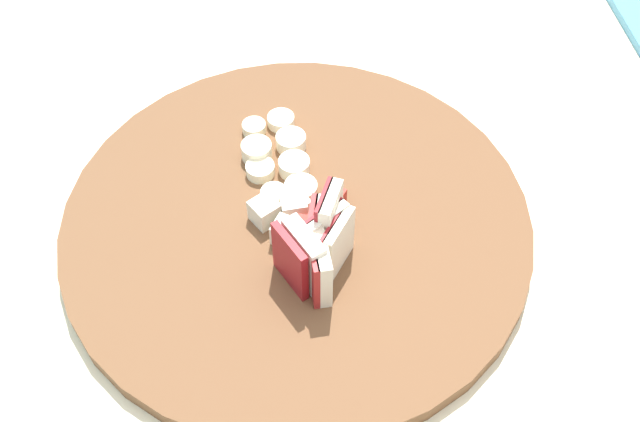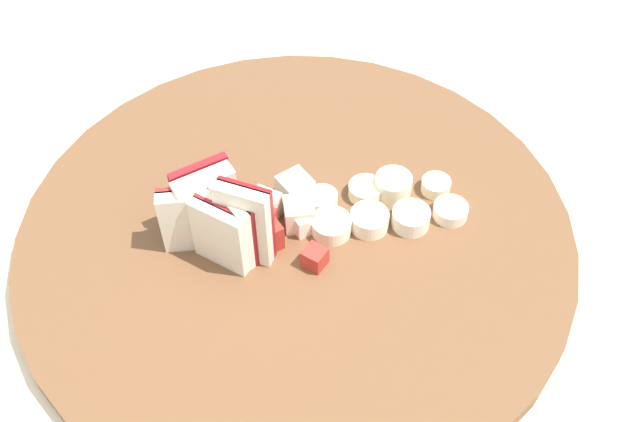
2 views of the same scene
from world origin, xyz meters
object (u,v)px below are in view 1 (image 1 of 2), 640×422
at_px(apple_dice_pile, 296,219).
at_px(cutting_board, 296,223).
at_px(banana_slice_rows, 278,159).
at_px(apple_wedge_fan, 319,244).

bearing_deg(apple_dice_pile, cutting_board, -5.91).
xyz_separation_m(cutting_board, banana_slice_rows, (0.06, 0.01, 0.01)).
height_order(cutting_board, apple_wedge_fan, apple_wedge_fan).
bearing_deg(cutting_board, banana_slice_rows, 8.70).
bearing_deg(apple_wedge_fan, cutting_board, 14.88).
bearing_deg(cutting_board, apple_dice_pile, 174.09).
bearing_deg(banana_slice_rows, apple_dice_pile, -173.33).
distance_m(cutting_board, apple_wedge_fan, 0.06).
bearing_deg(apple_dice_pile, banana_slice_rows, 6.67).
distance_m(apple_wedge_fan, apple_dice_pile, 0.05).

